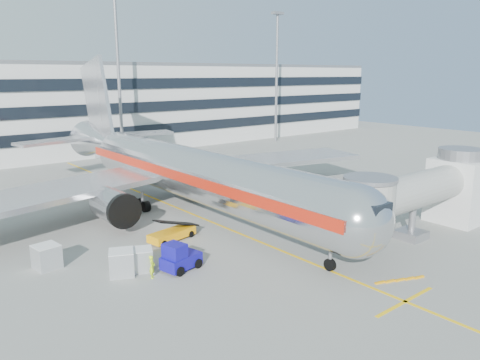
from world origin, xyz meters
TOP-DOWN VIEW (x-y plane):
  - ground at (0.00, 0.00)m, footprint 180.00×180.00m
  - lead_in_line at (0.00, 10.00)m, footprint 0.25×70.00m
  - stop_bar at (0.00, -14.00)m, footprint 6.00×0.25m
  - main_jet at (0.00, 11.72)m, footprint 50.95×48.70m
  - jet_bridge at (12.18, -8.00)m, footprint 17.80×4.50m
  - terminal at (0.00, 57.95)m, footprint 150.00×24.25m
  - light_mast_centre at (8.00, 42.00)m, footprint 2.40×1.20m
  - light_mast_east at (42.00, 42.00)m, footprint 2.40×1.20m
  - belt_loader at (-5.47, 4.48)m, footprint 4.52×2.29m
  - baggage_tug at (-8.25, -1.16)m, footprint 3.06×2.27m
  - cargo_container_left at (-11.77, 0.71)m, footprint 2.21×2.21m
  - cargo_container_right at (-15.45, 5.17)m, footprint 1.85×1.85m
  - cargo_container_front at (-10.31, 0.56)m, footprint 1.97×1.97m
  - ramp_worker at (-10.37, -1.07)m, footprint 0.67×0.70m

SIDE VIEW (x-z plane):
  - ground at x=0.00m, z-range 0.00..0.00m
  - lead_in_line at x=0.00m, z-range 0.00..0.01m
  - stop_bar at x=0.00m, z-range 0.00..0.01m
  - belt_loader at x=-5.47m, z-range -0.46..1.66m
  - cargo_container_front at x=-10.31m, z-range 0.00..1.60m
  - ramp_worker at x=-10.37m, z-range 0.00..1.61m
  - cargo_container_right at x=-15.45m, z-range 0.00..1.75m
  - cargo_container_left at x=-11.77m, z-range 0.00..1.77m
  - baggage_tug at x=-8.25m, z-range -0.13..1.96m
  - jet_bridge at x=12.18m, z-range 0.37..7.37m
  - main_jet at x=0.00m, z-range -3.79..12.26m
  - terminal at x=0.00m, z-range 0.00..15.60m
  - light_mast_centre at x=8.00m, z-range 2.15..27.60m
  - light_mast_east at x=42.00m, z-range 2.15..27.60m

